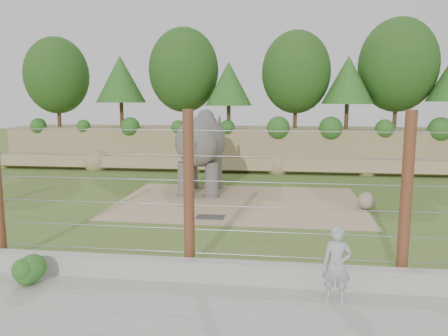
# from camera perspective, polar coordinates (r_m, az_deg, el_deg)

# --- Properties ---
(ground) EXTENTS (90.00, 90.00, 0.00)m
(ground) POSITION_cam_1_polar(r_m,az_deg,el_deg) (15.32, -0.98, -7.07)
(ground) COLOR #4A6B26
(ground) RESTS_ON ground
(back_embankment) EXTENTS (30.00, 5.52, 8.77)m
(back_embankment) POSITION_cam_1_polar(r_m,az_deg,el_deg) (27.29, 4.19, 8.33)
(back_embankment) COLOR #998558
(back_embankment) RESTS_ON ground
(dirt_patch) EXTENTS (10.00, 7.00, 0.02)m
(dirt_patch) POSITION_cam_1_polar(r_m,az_deg,el_deg) (18.14, 1.98, -4.52)
(dirt_patch) COLOR tan
(dirt_patch) RESTS_ON ground
(drain_grate) EXTENTS (1.00, 0.60, 0.03)m
(drain_grate) POSITION_cam_1_polar(r_m,az_deg,el_deg) (15.83, -1.80, -6.42)
(drain_grate) COLOR #262628
(drain_grate) RESTS_ON dirt_patch
(elephant) EXTENTS (2.18, 4.61, 3.65)m
(elephant) POSITION_cam_1_polar(r_m,az_deg,el_deg) (19.79, -3.05, 1.94)
(elephant) COLOR #55514B
(elephant) RESTS_ON ground
(stone_ball) EXTENTS (0.67, 0.67, 0.67)m
(stone_ball) POSITION_cam_1_polar(r_m,az_deg,el_deg) (17.79, 18.11, -4.09)
(stone_ball) COLOR gray
(stone_ball) RESTS_ON dirt_patch
(retaining_wall) EXTENTS (26.00, 0.35, 0.50)m
(retaining_wall) POSITION_cam_1_polar(r_m,az_deg,el_deg) (10.58, -5.07, -13.13)
(retaining_wall) COLOR #9E9D93
(retaining_wall) RESTS_ON ground
(walkway) EXTENTS (26.00, 4.00, 0.01)m
(walkway) POSITION_cam_1_polar(r_m,az_deg,el_deg) (8.93, -7.98, -19.31)
(walkway) COLOR #9E9D93
(walkway) RESTS_ON ground
(barrier_fence) EXTENTS (20.26, 0.26, 4.00)m
(barrier_fence) POSITION_cam_1_polar(r_m,az_deg,el_deg) (10.53, -4.61, -3.25)
(barrier_fence) COLOR brown
(barrier_fence) RESTS_ON ground
(walkway_shrub) EXTENTS (0.65, 0.65, 0.65)m
(walkway_shrub) POSITION_cam_1_polar(r_m,az_deg,el_deg) (11.11, -24.13, -12.32)
(walkway_shrub) COLOR #1B5018
(walkway_shrub) RESTS_ON walkway
(zookeeper) EXTENTS (0.66, 0.50, 1.62)m
(zookeeper) POSITION_cam_1_polar(r_m,az_deg,el_deg) (9.59, 14.52, -12.13)
(zookeeper) COLOR #B9BEC3
(zookeeper) RESTS_ON walkway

